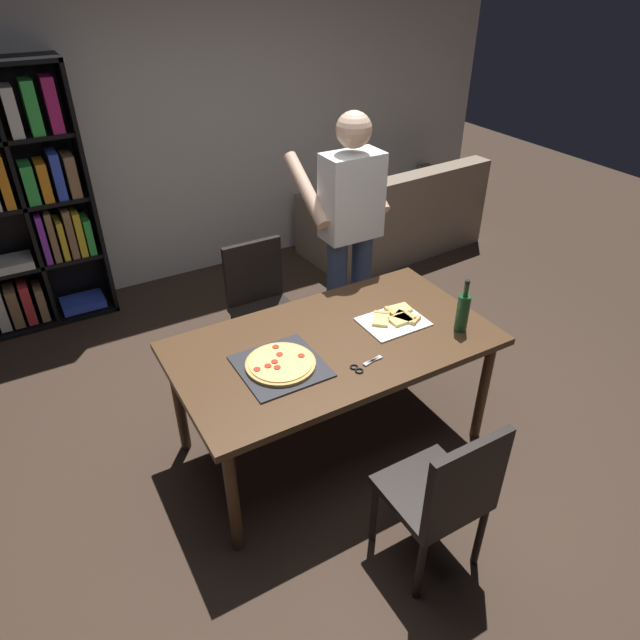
% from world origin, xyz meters
% --- Properties ---
extents(ground_plane, '(12.00, 12.00, 0.00)m').
position_xyz_m(ground_plane, '(0.00, 0.00, 0.00)').
color(ground_plane, '#38281E').
extents(back_wall, '(6.40, 0.10, 2.80)m').
position_xyz_m(back_wall, '(0.00, 2.60, 1.40)').
color(back_wall, silver).
rests_on(back_wall, ground_plane).
extents(dining_table, '(1.75, 0.96, 0.75)m').
position_xyz_m(dining_table, '(0.00, 0.00, 0.68)').
color(dining_table, '#4C331E').
rests_on(dining_table, ground_plane).
extents(chair_near_camera, '(0.42, 0.42, 0.90)m').
position_xyz_m(chair_near_camera, '(-0.00, -0.97, 0.51)').
color(chair_near_camera, black).
rests_on(chair_near_camera, ground_plane).
extents(chair_far_side, '(0.42, 0.42, 0.90)m').
position_xyz_m(chair_far_side, '(0.00, 0.97, 0.51)').
color(chair_far_side, black).
rests_on(chair_far_side, ground_plane).
extents(couch, '(1.75, 0.96, 0.85)m').
position_xyz_m(couch, '(1.90, 1.99, 0.30)').
color(couch, gray).
rests_on(couch, ground_plane).
extents(person_serving_pizza, '(0.55, 0.54, 1.75)m').
position_xyz_m(person_serving_pizza, '(0.57, 0.75, 1.00)').
color(person_serving_pizza, '#38476B').
rests_on(person_serving_pizza, ground_plane).
extents(pepperoni_pizza_on_tray, '(0.42, 0.42, 0.04)m').
position_xyz_m(pepperoni_pizza_on_tray, '(-0.36, -0.06, 0.77)').
color(pepperoni_pizza_on_tray, '#2D2D33').
rests_on(pepperoni_pizza_on_tray, dining_table).
extents(pizza_slices_on_towel, '(0.36, 0.28, 0.03)m').
position_xyz_m(pizza_slices_on_towel, '(0.41, -0.01, 0.76)').
color(pizza_slices_on_towel, white).
rests_on(pizza_slices_on_towel, dining_table).
extents(wine_bottle, '(0.07, 0.07, 0.32)m').
position_xyz_m(wine_bottle, '(0.67, -0.26, 0.87)').
color(wine_bottle, '#194723').
rests_on(wine_bottle, dining_table).
extents(kitchen_scissors, '(0.20, 0.09, 0.01)m').
position_xyz_m(kitchen_scissors, '(0.01, -0.27, 0.76)').
color(kitchen_scissors, silver).
rests_on(kitchen_scissors, dining_table).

